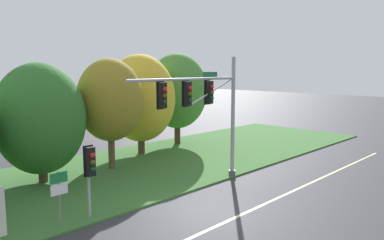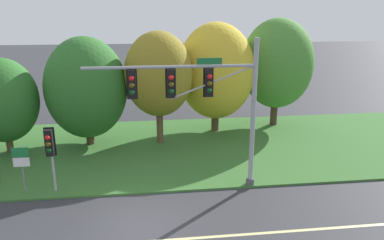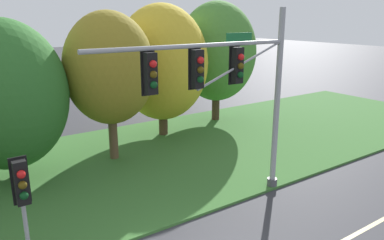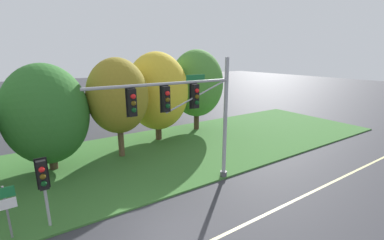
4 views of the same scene
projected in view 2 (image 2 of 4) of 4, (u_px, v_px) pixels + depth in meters
ground_plane at (139, 224)px, 14.85m from camera, size 160.00×160.00×0.00m
grass_verge at (140, 149)px, 22.68m from camera, size 48.00×11.50×0.10m
traffic_signal_mast at (202, 96)px, 16.48m from camera, size 7.68×0.49×6.94m
pedestrian_signal_further_along at (50, 146)px, 16.64m from camera, size 0.46×0.55×3.10m
route_sign_post at (22, 163)px, 16.83m from camera, size 0.73×0.08×2.25m
tree_left_of_mast at (3, 101)px, 21.32m from camera, size 3.89×3.89×5.53m
tree_behind_signpost at (86, 88)px, 22.44m from camera, size 4.89×4.89×6.61m
tree_mid_verge at (159, 74)px, 22.50m from camera, size 4.12×4.12×6.91m
tree_tall_centre at (216, 71)px, 24.85m from camera, size 5.11×5.11×7.33m
tree_right_far at (277, 64)px, 26.07m from camera, size 4.99×4.99×7.56m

